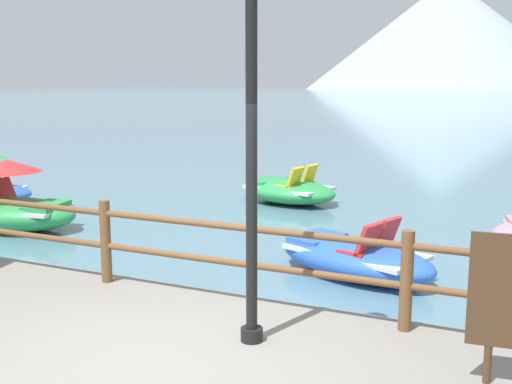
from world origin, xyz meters
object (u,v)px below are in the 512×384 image
(lamp_post, at_px, (251,62))
(pedal_boat_2, at_px, (289,190))
(pedal_boat_4, at_px, (15,206))
(pedal_boat_5, at_px, (354,257))

(lamp_post, height_order, pedal_boat_2, lamp_post)
(pedal_boat_4, distance_m, pedal_boat_5, 6.28)
(lamp_post, height_order, pedal_boat_5, lamp_post)
(pedal_boat_2, distance_m, pedal_boat_4, 5.62)
(lamp_post, relative_size, pedal_boat_2, 1.65)
(pedal_boat_2, height_order, pedal_boat_5, pedal_boat_5)
(pedal_boat_2, xyz_separation_m, pedal_boat_4, (-3.52, -4.37, 0.16))
(pedal_boat_2, distance_m, pedal_boat_5, 5.22)
(lamp_post, bearing_deg, pedal_boat_5, 90.66)
(pedal_boat_4, bearing_deg, pedal_boat_5, -0.62)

